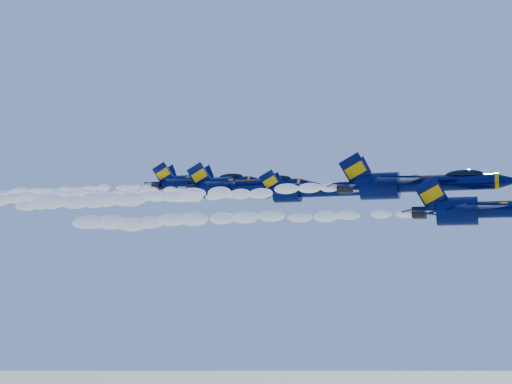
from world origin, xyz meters
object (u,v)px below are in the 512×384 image
(jet_fourth, at_px, (244,186))
(jet_fifth, at_px, (202,183))
(jet_second, at_px, (416,184))
(jet_lead, at_px, (497,209))
(jet_third, at_px, (312,191))

(jet_fourth, distance_m, jet_fifth, 12.26)
(jet_second, bearing_deg, jet_fifth, 143.57)
(jet_fifth, bearing_deg, jet_fourth, -37.32)
(jet_lead, height_order, jet_fourth, jet_fourth)
(jet_lead, relative_size, jet_third, 1.10)
(jet_third, bearing_deg, jet_second, -40.24)
(jet_third, xyz_separation_m, jet_fourth, (-11.74, 6.87, 1.89))
(jet_fifth, bearing_deg, jet_lead, -36.47)
(jet_second, bearing_deg, jet_fourth, 143.90)
(jet_second, relative_size, jet_fifth, 1.00)
(jet_lead, distance_m, jet_fourth, 42.82)
(jet_third, bearing_deg, jet_lead, -39.00)
(jet_third, distance_m, jet_fifth, 25.95)
(jet_fifth, bearing_deg, jet_third, -33.62)
(jet_second, relative_size, jet_third, 1.18)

